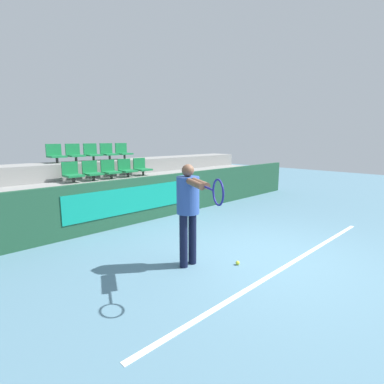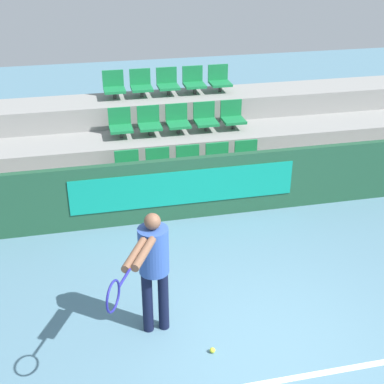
{
  "view_description": "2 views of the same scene",
  "coord_description": "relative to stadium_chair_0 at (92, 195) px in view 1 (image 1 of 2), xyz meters",
  "views": [
    {
      "loc": [
        -4.32,
        -2.55,
        2.02
      ],
      "look_at": [
        -0.03,
        1.78,
        0.93
      ],
      "focal_mm": 28.0,
      "sensor_mm": 36.0,
      "label": 1
    },
    {
      "loc": [
        -1.84,
        -4.4,
        4.55
      ],
      "look_at": [
        -0.39,
        2.09,
        1.15
      ],
      "focal_mm": 50.0,
      "sensor_mm": 36.0,
      "label": 2
    }
  ],
  "objects": [
    {
      "name": "ground_plane",
      "position": [
        1.09,
        -4.11,
        -0.69
      ],
      "size": [
        30.0,
        30.0,
        0.0
      ],
      "primitive_type": "plane",
      "color": "slate"
    },
    {
      "name": "court_baseline",
      "position": [
        1.09,
        -4.51,
        -0.68
      ],
      "size": [
        6.18,
        0.08,
        0.01
      ],
      "color": "white",
      "rests_on": "ground"
    },
    {
      "name": "barrier_wall",
      "position": [
        1.09,
        -0.72,
        -0.14
      ],
      "size": [
        12.62,
        0.14,
        1.1
      ],
      "color": "#1E4C33",
      "rests_on": "ground"
    },
    {
      "name": "bleacher_tier_front",
      "position": [
        1.09,
        -0.12,
        -0.46
      ],
      "size": [
        12.22,
        1.02,
        0.45
      ],
      "color": "gray",
      "rests_on": "ground"
    },
    {
      "name": "bleacher_tier_middle",
      "position": [
        1.09,
        0.9,
        -0.24
      ],
      "size": [
        12.22,
        1.02,
        0.9
      ],
      "color": "gray",
      "rests_on": "ground"
    },
    {
      "name": "bleacher_tier_back",
      "position": [
        1.09,
        1.93,
        -0.02
      ],
      "size": [
        12.22,
        1.02,
        1.34
      ],
      "color": "gray",
      "rests_on": "ground"
    },
    {
      "name": "stadium_chair_0",
      "position": [
        0.0,
        0.0,
        0.0
      ],
      "size": [
        0.42,
        0.44,
        0.53
      ],
      "color": "#333333",
      "rests_on": "bleacher_tier_front"
    },
    {
      "name": "stadium_chair_1",
      "position": [
        0.55,
        0.0,
        0.0
      ],
      "size": [
        0.42,
        0.44,
        0.53
      ],
      "color": "#333333",
      "rests_on": "bleacher_tier_front"
    },
    {
      "name": "stadium_chair_2",
      "position": [
        1.09,
        0.0,
        0.0
      ],
      "size": [
        0.42,
        0.44,
        0.53
      ],
      "color": "#333333",
      "rests_on": "bleacher_tier_front"
    },
    {
      "name": "stadium_chair_3",
      "position": [
        1.64,
        0.0,
        0.0
      ],
      "size": [
        0.42,
        0.44,
        0.53
      ],
      "color": "#333333",
      "rests_on": "bleacher_tier_front"
    },
    {
      "name": "stadium_chair_4",
      "position": [
        2.18,
        0.0,
        0.0
      ],
      "size": [
        0.42,
        0.44,
        0.53
      ],
      "color": "#333333",
      "rests_on": "bleacher_tier_front"
    },
    {
      "name": "stadium_chair_5",
      "position": [
        0.0,
        1.02,
        0.45
      ],
      "size": [
        0.42,
        0.44,
        0.53
      ],
      "color": "#333333",
      "rests_on": "bleacher_tier_middle"
    },
    {
      "name": "stadium_chair_6",
      "position": [
        0.55,
        1.02,
        0.45
      ],
      "size": [
        0.42,
        0.44,
        0.53
      ],
      "color": "#333333",
      "rests_on": "bleacher_tier_middle"
    },
    {
      "name": "stadium_chair_7",
      "position": [
        1.09,
        1.02,
        0.45
      ],
      "size": [
        0.42,
        0.44,
        0.53
      ],
      "color": "#333333",
      "rests_on": "bleacher_tier_middle"
    },
    {
      "name": "stadium_chair_8",
      "position": [
        1.64,
        1.02,
        0.45
      ],
      "size": [
        0.42,
        0.44,
        0.53
      ],
      "color": "#333333",
      "rests_on": "bleacher_tier_middle"
    },
    {
      "name": "stadium_chair_9",
      "position": [
        2.18,
        1.02,
        0.45
      ],
      "size": [
        0.42,
        0.44,
        0.53
      ],
      "color": "#333333",
      "rests_on": "bleacher_tier_middle"
    },
    {
      "name": "stadium_chair_10",
      "position": [
        0.0,
        2.05,
        0.9
      ],
      "size": [
        0.42,
        0.44,
        0.53
      ],
      "color": "#333333",
      "rests_on": "bleacher_tier_back"
    },
    {
      "name": "stadium_chair_11",
      "position": [
        0.55,
        2.05,
        0.9
      ],
      "size": [
        0.42,
        0.44,
        0.53
      ],
      "color": "#333333",
      "rests_on": "bleacher_tier_back"
    },
    {
      "name": "stadium_chair_12",
      "position": [
        1.09,
        2.05,
        0.9
      ],
      "size": [
        0.42,
        0.44,
        0.53
      ],
      "color": "#333333",
      "rests_on": "bleacher_tier_back"
    },
    {
      "name": "stadium_chair_13",
      "position": [
        1.64,
        2.05,
        0.9
      ],
      "size": [
        0.42,
        0.44,
        0.53
      ],
      "color": "#333333",
      "rests_on": "bleacher_tier_back"
    },
    {
      "name": "stadium_chair_14",
      "position": [
        2.18,
        2.05,
        0.9
      ],
      "size": [
        0.42,
        0.44,
        0.53
      ],
      "color": "#333333",
      "rests_on": "bleacher_tier_back"
    },
    {
      "name": "tennis_player",
      "position": [
        -0.09,
        -3.42,
        0.34
      ],
      "size": [
        0.8,
        1.4,
        1.64
      ],
      "rotation": [
        0.0,
        0.0,
        -0.47
      ],
      "color": "black",
      "rests_on": "ground"
    },
    {
      "name": "tennis_ball",
      "position": [
        0.52,
        -3.93,
        -0.65
      ],
      "size": [
        0.07,
        0.07,
        0.07
      ],
      "color": "#CCDB33",
      "rests_on": "ground"
    }
  ]
}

